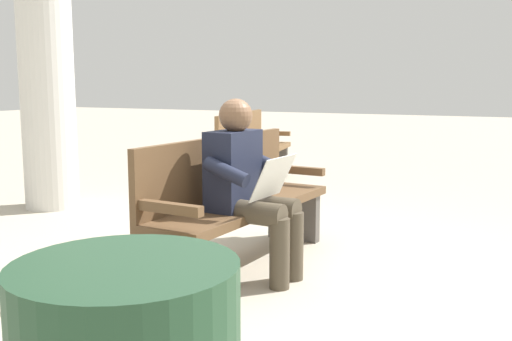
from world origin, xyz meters
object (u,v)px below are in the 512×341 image
object	(u,v)px
backpack	(162,287)
bench_far	(251,147)
bench_near	(235,200)
support_pillar	(43,7)
person_seated	(248,184)

from	to	relation	value
backpack	bench_far	xyz separation A→B (m)	(-4.24, -1.55, 0.26)
bench_near	support_pillar	distance (m)	3.17
person_seated	backpack	xyz separation A→B (m)	(0.88, -0.08, -0.43)
bench_far	support_pillar	bearing A→B (deg)	-37.90
backpack	person_seated	bearing A→B (deg)	175.00
bench_near	bench_far	world-z (taller)	same
bench_near	person_seated	xyz separation A→B (m)	(0.22, 0.22, 0.17)
backpack	support_pillar	world-z (taller)	support_pillar
backpack	bench_far	distance (m)	4.52
bench_near	backpack	world-z (taller)	bench_near
bench_near	bench_far	xyz separation A→B (m)	(-3.14, -1.41, 0.00)
bench_near	bench_far	bearing A→B (deg)	-151.64
person_seated	support_pillar	distance (m)	3.34
bench_near	bench_far	distance (m)	3.44
person_seated	backpack	world-z (taller)	person_seated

